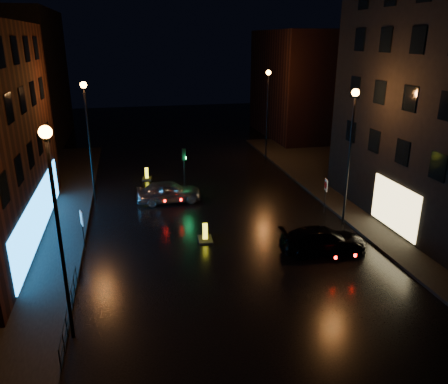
{
  "coord_description": "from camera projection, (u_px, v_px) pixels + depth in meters",
  "views": [
    {
      "loc": [
        -5.13,
        -17.23,
        11.07
      ],
      "look_at": [
        -0.01,
        5.7,
        2.8
      ],
      "focal_mm": 35.0,
      "sensor_mm": 36.0,
      "label": 1
    }
  ],
  "objects": [
    {
      "name": "pavement_right",
      "position": [
        410.0,
        203.0,
        30.81
      ],
      "size": [
        12.0,
        44.0,
        0.15
      ],
      "primitive_type": "cube",
      "color": "black",
      "rests_on": "ground"
    },
    {
      "name": "road_sign_right",
      "position": [
        326.0,
        188.0,
        28.66
      ],
      "size": [
        0.16,
        0.58,
        2.39
      ],
      "rotation": [
        0.0,
        0.0,
        2.96
      ],
      "color": "black",
      "rests_on": "ground"
    },
    {
      "name": "building_far_right",
      "position": [
        300.0,
        84.0,
        51.14
      ],
      "size": [
        8.0,
        14.0,
        12.0
      ],
      "primitive_type": "cube",
      "color": "black",
      "rests_on": "ground"
    },
    {
      "name": "dark_sedan",
      "position": [
        323.0,
        240.0,
        23.81
      ],
      "size": [
        4.86,
        2.25,
        1.37
      ],
      "primitive_type": "imported",
      "rotation": [
        0.0,
        0.0,
        1.5
      ],
      "color": "black",
      "rests_on": "ground"
    },
    {
      "name": "ground",
      "position": [
        250.0,
        287.0,
        20.59
      ],
      "size": [
        120.0,
        120.0,
        0.0
      ],
      "primitive_type": "plane",
      "color": "black",
      "rests_on": "ground"
    },
    {
      "name": "street_lamp_rnear",
      "position": [
        351.0,
        137.0,
        25.87
      ],
      "size": [
        0.44,
        0.44,
        8.37
      ],
      "color": "black",
      "rests_on": "ground"
    },
    {
      "name": "guard_railing",
      "position": [
        69.0,
        307.0,
        17.78
      ],
      "size": [
        0.05,
        6.04,
        1.0
      ],
      "color": "black",
      "rests_on": "ground"
    },
    {
      "name": "road_sign_left",
      "position": [
        82.0,
        222.0,
        23.53
      ],
      "size": [
        0.2,
        0.56,
        2.33
      ],
      "rotation": [
        0.0,
        0.0,
        0.28
      ],
      "color": "black",
      "rests_on": "ground"
    },
    {
      "name": "traffic_signal",
      "position": [
        185.0,
        186.0,
        33.07
      ],
      "size": [
        1.4,
        2.4,
        3.45
      ],
      "color": "black",
      "rests_on": "ground"
    },
    {
      "name": "bollard_far",
      "position": [
        147.0,
        177.0,
        36.35
      ],
      "size": [
        0.88,
        1.2,
        0.98
      ],
      "rotation": [
        0.0,
        0.0,
        -0.12
      ],
      "color": "black",
      "rests_on": "ground"
    },
    {
      "name": "silver_hatchback",
      "position": [
        169.0,
        192.0,
        31.07
      ],
      "size": [
        4.58,
        1.84,
        1.56
      ],
      "primitive_type": "imported",
      "rotation": [
        0.0,
        0.0,
        1.57
      ],
      "color": "#999AA0",
      "rests_on": "ground"
    },
    {
      "name": "bollard_near",
      "position": [
        205.0,
        237.0,
        25.3
      ],
      "size": [
        0.87,
        1.24,
        1.04
      ],
      "rotation": [
        0.0,
        0.0,
        -0.06
      ],
      "color": "black",
      "rests_on": "ground"
    },
    {
      "name": "street_lamp_lfar",
      "position": [
        87.0,
        123.0,
        30.03
      ],
      "size": [
        0.44,
        0.44,
        8.37
      ],
      "color": "black",
      "rests_on": "ground"
    },
    {
      "name": "building_far_left",
      "position": [
        21.0,
        78.0,
        47.19
      ],
      "size": [
        8.0,
        16.0,
        14.0
      ],
      "primitive_type": "cube",
      "color": "black",
      "rests_on": "ground"
    },
    {
      "name": "street_lamp_lnear",
      "position": [
        55.0,
        205.0,
        15.3
      ],
      "size": [
        0.44,
        0.44,
        8.37
      ],
      "color": "black",
      "rests_on": "ground"
    },
    {
      "name": "street_lamp_rfar",
      "position": [
        268.0,
        101.0,
        40.6
      ],
      "size": [
        0.44,
        0.44,
        8.37
      ],
      "color": "black",
      "rests_on": "ground"
    }
  ]
}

